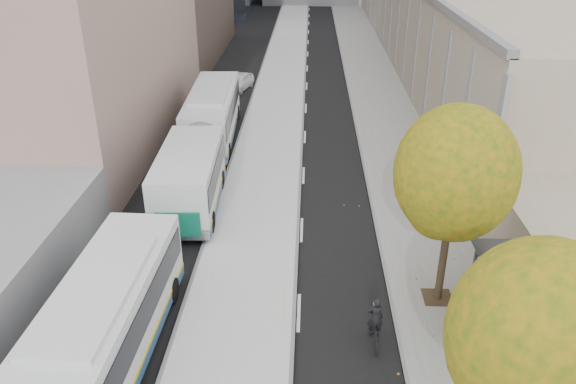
{
  "coord_description": "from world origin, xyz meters",
  "views": [
    {
      "loc": [
        -1.4,
        -4.46,
        13.18
      ],
      "look_at": [
        -2.24,
        16.9,
        2.5
      ],
      "focal_mm": 35.0,
      "sensor_mm": 36.0,
      "label": 1
    }
  ],
  "objects_px": {
    "bus_far": "(204,136)",
    "cyclist": "(374,328)",
    "bus_shelter": "(521,285)",
    "distant_car": "(238,82)"
  },
  "relations": [
    {
      "from": "bus_far",
      "to": "cyclist",
      "type": "bearing_deg",
      "value": -63.88
    },
    {
      "from": "bus_far",
      "to": "cyclist",
      "type": "distance_m",
      "value": 17.24
    },
    {
      "from": "bus_shelter",
      "to": "cyclist",
      "type": "relative_size",
      "value": 2.27
    },
    {
      "from": "bus_far",
      "to": "cyclist",
      "type": "xyz_separation_m",
      "value": [
        8.29,
        -15.09,
        -0.96
      ]
    },
    {
      "from": "bus_shelter",
      "to": "bus_far",
      "type": "bearing_deg",
      "value": 132.02
    },
    {
      "from": "bus_far",
      "to": "distant_car",
      "type": "xyz_separation_m",
      "value": [
        0.11,
        15.22,
        -1.0
      ]
    },
    {
      "from": "cyclist",
      "to": "distant_car",
      "type": "bearing_deg",
      "value": 101.9
    },
    {
      "from": "bus_shelter",
      "to": "distant_car",
      "type": "height_order",
      "value": "bus_shelter"
    },
    {
      "from": "bus_far",
      "to": "distant_car",
      "type": "bearing_deg",
      "value": 86.9
    },
    {
      "from": "bus_shelter",
      "to": "bus_far",
      "type": "relative_size",
      "value": 0.24
    }
  ]
}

